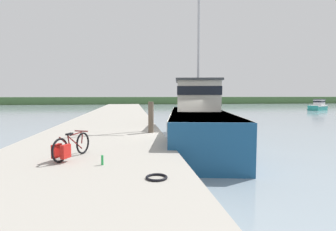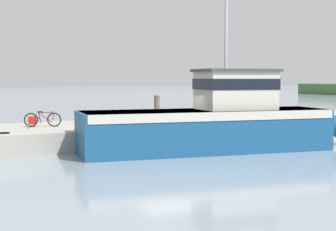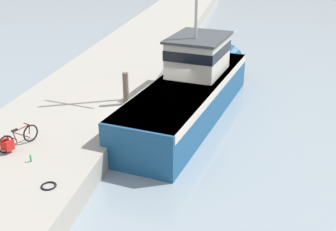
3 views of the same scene
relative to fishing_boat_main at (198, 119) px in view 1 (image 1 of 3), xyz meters
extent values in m
plane|color=#84939E|center=(-1.25, -2.12, -1.36)|extent=(320.00, 320.00, 0.00)
cube|color=#A39E93|center=(-5.20, -2.12, -0.90)|extent=(5.88, 80.00, 0.92)
cube|color=#426638|center=(28.75, 63.48, -0.32)|extent=(180.00, 5.00, 2.08)
cube|color=navy|center=(-0.12, -0.67, -0.44)|extent=(4.88, 11.50, 1.84)
cone|color=navy|center=(1.07, 5.81, -0.44)|extent=(2.08, 2.29, 1.75)
cube|color=beige|center=(-0.12, -0.67, 0.30)|extent=(4.90, 11.29, 0.37)
cube|color=beige|center=(0.13, 0.71, 1.32)|extent=(2.86, 3.51, 1.68)
cube|color=black|center=(0.13, 0.71, 1.62)|extent=(2.91, 3.58, 0.47)
cube|color=#3D4247|center=(0.13, 0.71, 2.23)|extent=(3.09, 3.80, 0.12)
cylinder|color=#B2B2B7|center=(0.04, 0.24, 5.70)|extent=(0.14, 0.14, 6.83)
cube|color=teal|center=(29.15, 28.04, -0.92)|extent=(4.54, 3.69, 0.88)
cone|color=teal|center=(31.30, 29.35, -0.92)|extent=(1.09, 1.12, 0.84)
cube|color=white|center=(29.15, 28.04, -0.56)|extent=(4.49, 3.68, 0.18)
cube|color=white|center=(29.60, 28.32, 0.01)|extent=(2.13, 2.04, 0.96)
cube|color=black|center=(29.60, 28.32, 0.18)|extent=(2.17, 2.08, 0.27)
cube|color=#3D4247|center=(29.60, 28.32, 0.55)|extent=(2.30, 2.20, 0.12)
torus|color=black|center=(-5.65, -7.02, -0.10)|extent=(0.31, 0.64, 0.67)
torus|color=black|center=(-5.23, -6.02, -0.10)|extent=(0.31, 0.64, 0.67)
cylinder|color=maroon|center=(-5.59, -6.86, -0.18)|extent=(0.18, 0.35, 0.18)
cylinder|color=maroon|center=(-5.50, -6.64, 0.00)|extent=(0.09, 0.15, 0.51)
cylinder|color=maroon|center=(-5.56, -6.81, 0.07)|extent=(0.22, 0.46, 0.38)
cylinder|color=maroon|center=(-5.39, -6.39, -0.01)|extent=(0.30, 0.65, 0.51)
cylinder|color=maroon|center=(-5.37, -6.34, 0.24)|extent=(0.25, 0.53, 0.05)
cylinder|color=maroon|center=(-5.25, -6.05, 0.06)|extent=(0.07, 0.11, 0.34)
cylinder|color=maroon|center=(-5.26, -6.08, 0.28)|extent=(0.42, 0.21, 0.04)
cube|color=black|center=(-5.49, -6.62, 0.28)|extent=(0.18, 0.26, 0.05)
cube|color=red|center=(-5.76, -6.92, -0.14)|extent=(0.23, 0.34, 0.37)
cube|color=red|center=(-5.50, -7.03, -0.14)|extent=(0.23, 0.34, 0.37)
cylinder|color=brown|center=(-2.80, -1.73, 0.31)|extent=(0.26, 0.26, 1.50)
torus|color=black|center=(-3.20, -8.74, -0.41)|extent=(0.48, 0.48, 0.05)
cylinder|color=green|center=(-4.50, -7.44, -0.31)|extent=(0.06, 0.06, 0.26)
camera|label=1|loc=(-3.73, -14.33, 1.39)|focal=28.00mm
camera|label=2|loc=(18.94, -12.91, 1.90)|focal=55.00mm
camera|label=3|loc=(2.67, -18.84, 6.88)|focal=45.00mm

